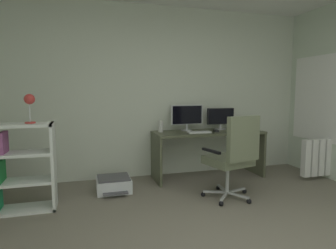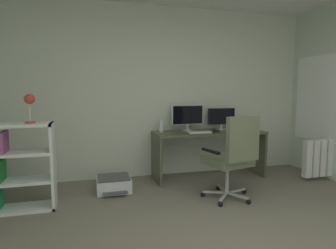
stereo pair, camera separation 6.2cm
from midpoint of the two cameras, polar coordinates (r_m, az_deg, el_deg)
The scene contains 14 objects.
wall_back at distance 4.60m, azimuth -2.96°, elevation 6.33°, with size 5.01×0.10×2.64m, color silver.
window_pane at distance 5.00m, azimuth 29.25°, elevation 4.43°, with size 0.01×1.46×1.27m, color white.
window_frame at distance 4.99m, azimuth 29.19°, elevation 4.43°, with size 0.02×1.54×1.35m, color white.
desk at distance 4.53m, azimuth 7.53°, elevation -3.54°, with size 1.70×0.59×0.73m.
monitor_main at distance 4.52m, azimuth 3.35°, elevation 1.73°, with size 0.52×0.18×0.40m.
monitor_secondary at distance 4.75m, azimuth 9.93°, elevation 1.41°, with size 0.45×0.18×0.34m.
keyboard at distance 4.30m, azimuth 5.78°, elevation -1.52°, with size 0.34×0.13×0.02m, color silver.
computer_mouse at distance 4.44m, azimuth 9.09°, elevation -1.24°, with size 0.06×0.10×0.03m, color black.
desktop_speaker at distance 4.36m, azimuth -1.84°, elevation -0.39°, with size 0.07×0.07×0.17m, color silver.
office_chair at distance 3.61m, azimuth 12.31°, elevation -5.78°, with size 0.64×0.67×1.05m.
bookshelf at distance 3.67m, azimuth -29.35°, elevation -7.61°, with size 0.78×0.32×0.99m.
desk_lamp at distance 3.53m, azimuth -26.06°, elevation 3.99°, with size 0.12×0.11×0.32m.
printer at distance 4.04m, azimuth -11.09°, elevation -11.46°, with size 0.45×0.49×0.20m.
radiator at distance 5.03m, azimuth 27.93°, elevation -5.69°, with size 0.73×0.10×0.56m.
Camera 1 is at (-1.09, -1.69, 1.33)m, focal length 30.95 mm.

